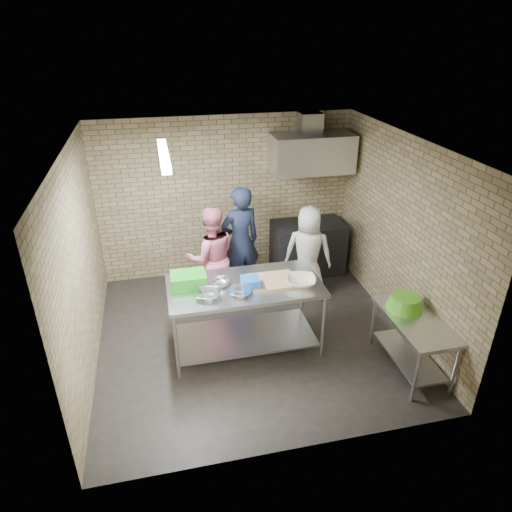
# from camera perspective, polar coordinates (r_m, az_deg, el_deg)

# --- Properties ---
(floor) EXTENTS (4.20, 4.20, 0.00)m
(floor) POSITION_cam_1_polar(r_m,az_deg,el_deg) (6.60, -0.47, -9.79)
(floor) COLOR black
(floor) RESTS_ON ground
(ceiling) EXTENTS (4.20, 4.20, 0.00)m
(ceiling) POSITION_cam_1_polar(r_m,az_deg,el_deg) (5.42, -0.58, 13.64)
(ceiling) COLOR black
(ceiling) RESTS_ON ground
(back_wall) EXTENTS (4.20, 0.06, 2.70)m
(back_wall) POSITION_cam_1_polar(r_m,az_deg,el_deg) (7.70, -3.72, 7.24)
(back_wall) COLOR tan
(back_wall) RESTS_ON ground
(front_wall) EXTENTS (4.20, 0.06, 2.70)m
(front_wall) POSITION_cam_1_polar(r_m,az_deg,el_deg) (4.25, 5.35, -11.02)
(front_wall) COLOR tan
(front_wall) RESTS_ON ground
(left_wall) EXTENTS (0.06, 4.00, 2.70)m
(left_wall) POSITION_cam_1_polar(r_m,az_deg,el_deg) (5.87, -21.00, -1.30)
(left_wall) COLOR tan
(left_wall) RESTS_ON ground
(right_wall) EXTENTS (0.06, 4.00, 2.70)m
(right_wall) POSITION_cam_1_polar(r_m,az_deg,el_deg) (6.62, 17.57, 2.52)
(right_wall) COLOR tan
(right_wall) RESTS_ON ground
(prep_table) EXTENTS (1.96, 0.98, 0.98)m
(prep_table) POSITION_cam_1_polar(r_m,az_deg,el_deg) (6.11, -1.35, -7.51)
(prep_table) COLOR silver
(prep_table) RESTS_ON floor
(side_counter) EXTENTS (0.60, 1.20, 0.75)m
(side_counter) POSITION_cam_1_polar(r_m,az_deg,el_deg) (6.15, 18.74, -10.27)
(side_counter) COLOR silver
(side_counter) RESTS_ON floor
(stove) EXTENTS (1.20, 0.70, 0.90)m
(stove) POSITION_cam_1_polar(r_m,az_deg,el_deg) (8.05, 6.41, 1.07)
(stove) COLOR black
(stove) RESTS_ON floor
(range_hood) EXTENTS (1.30, 0.60, 0.60)m
(range_hood) POSITION_cam_1_polar(r_m,az_deg,el_deg) (7.52, 6.95, 12.59)
(range_hood) COLOR silver
(range_hood) RESTS_ON back_wall
(hood_duct) EXTENTS (0.35, 0.30, 0.30)m
(hood_duct) POSITION_cam_1_polar(r_m,az_deg,el_deg) (7.56, 6.76, 16.18)
(hood_duct) COLOR #A5A8AD
(hood_duct) RESTS_ON back_wall
(wall_shelf) EXTENTS (0.80, 0.20, 0.04)m
(wall_shelf) POSITION_cam_1_polar(r_m,az_deg,el_deg) (7.84, 8.53, 11.74)
(wall_shelf) COLOR #3F2B19
(wall_shelf) RESTS_ON back_wall
(fluorescent_fixture) EXTENTS (0.10, 1.25, 0.08)m
(fluorescent_fixture) POSITION_cam_1_polar(r_m,az_deg,el_deg) (5.32, -11.40, 12.20)
(fluorescent_fixture) COLOR white
(fluorescent_fixture) RESTS_ON ceiling
(green_crate) EXTENTS (0.44, 0.33, 0.17)m
(green_crate) POSITION_cam_1_polar(r_m,az_deg,el_deg) (5.83, -8.42, -2.97)
(green_crate) COLOR #1D991C
(green_crate) RESTS_ON prep_table
(blue_tub) EXTENTS (0.22, 0.22, 0.14)m
(blue_tub) POSITION_cam_1_polar(r_m,az_deg,el_deg) (5.73, -0.72, -3.39)
(blue_tub) COLOR blue
(blue_tub) RESTS_ON prep_table
(cutting_board) EXTENTS (0.60, 0.46, 0.03)m
(cutting_board) POSITION_cam_1_polar(r_m,az_deg,el_deg) (5.89, 1.97, -3.13)
(cutting_board) COLOR tan
(cutting_board) RESTS_ON prep_table
(mixing_bowl_a) EXTENTS (0.37, 0.37, 0.08)m
(mixing_bowl_a) POSITION_cam_1_polar(r_m,az_deg,el_deg) (5.60, -6.04, -4.80)
(mixing_bowl_a) COLOR silver
(mixing_bowl_a) RESTS_ON prep_table
(mixing_bowl_b) EXTENTS (0.29, 0.29, 0.07)m
(mixing_bowl_b) POSITION_cam_1_polar(r_m,az_deg,el_deg) (5.83, -4.40, -3.32)
(mixing_bowl_b) COLOR silver
(mixing_bowl_b) RESTS_ON prep_table
(mixing_bowl_c) EXTENTS (0.35, 0.35, 0.07)m
(mixing_bowl_c) POSITION_cam_1_polar(r_m,az_deg,el_deg) (5.63, -1.96, -4.48)
(mixing_bowl_c) COLOR #B7BBBF
(mixing_bowl_c) RESTS_ON prep_table
(ceramic_bowl) EXTENTS (0.46, 0.46, 0.09)m
(ceramic_bowl) POSITION_cam_1_polar(r_m,az_deg,el_deg) (5.86, 5.62, -3.11)
(ceramic_bowl) COLOR #EEE6BE
(ceramic_bowl) RESTS_ON prep_table
(green_basin) EXTENTS (0.46, 0.46, 0.17)m
(green_basin) POSITION_cam_1_polar(r_m,az_deg,el_deg) (6.06, 18.06, -5.48)
(green_basin) COLOR #59C626
(green_basin) RESTS_ON side_counter
(bottle_red) EXTENTS (0.07, 0.07, 0.18)m
(bottle_red) POSITION_cam_1_polar(r_m,az_deg,el_deg) (7.73, 6.81, 12.46)
(bottle_red) COLOR #B22619
(bottle_red) RESTS_ON wall_shelf
(bottle_green) EXTENTS (0.06, 0.06, 0.15)m
(bottle_green) POSITION_cam_1_polar(r_m,az_deg,el_deg) (7.87, 9.62, 12.43)
(bottle_green) COLOR green
(bottle_green) RESTS_ON wall_shelf
(man_navy) EXTENTS (0.74, 0.57, 1.80)m
(man_navy) POSITION_cam_1_polar(r_m,az_deg,el_deg) (7.17, -1.98, 1.79)
(man_navy) COLOR #141B32
(man_navy) RESTS_ON floor
(woman_pink) EXTENTS (0.82, 0.66, 1.61)m
(woman_pink) POSITION_cam_1_polar(r_m,az_deg,el_deg) (6.90, -5.56, -0.23)
(woman_pink) COLOR pink
(woman_pink) RESTS_ON floor
(woman_white) EXTENTS (0.87, 0.74, 1.51)m
(woman_white) POSITION_cam_1_polar(r_m,az_deg,el_deg) (7.19, 6.49, 0.46)
(woman_white) COLOR white
(woman_white) RESTS_ON floor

